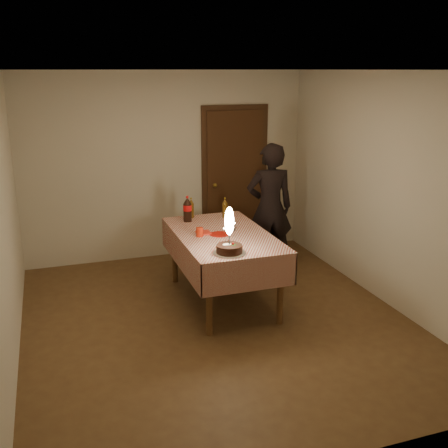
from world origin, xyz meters
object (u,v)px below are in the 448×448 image
Objects in this scene: dining_table at (223,243)px; cola_bottle at (187,209)px; birthday_cake at (229,241)px; clear_cup at (233,226)px; red_plate at (219,234)px; red_cup at (200,232)px; amber_bottle_left at (191,208)px; amber_bottle_right at (225,208)px; photographer at (270,207)px.

cola_bottle reaches higher than dining_table.
birthday_cake is 0.80m from clear_cup.
red_cup is at bearing 177.54° from red_plate.
birthday_cake is at bearing -78.25° from red_cup.
clear_cup reaches higher than dining_table.
amber_bottle_left is 1.00× the size of amber_bottle_right.
clear_cup is (0.16, 0.09, 0.15)m from dining_table.
red_cup is at bearing -98.58° from amber_bottle_left.
birthday_cake is 0.63m from red_plate.
amber_bottle_right is 0.15× the size of photographer.
red_plate is at bearing -82.05° from amber_bottle_left.
photographer is at bearing 1.53° from amber_bottle_left.
red_plate is at bearing -150.07° from dining_table.
birthday_cake is (-0.14, -0.64, 0.23)m from dining_table.
amber_bottle_right is at bearing 73.07° from birthday_cake.
red_plate is 2.20× the size of red_cup.
red_cup is 0.06× the size of photographer.
red_plate is at bearing -139.91° from photographer.
amber_bottle_left is 0.42m from amber_bottle_right.
amber_bottle_left is (0.09, 0.15, -0.03)m from cola_bottle.
cola_bottle is (0.03, 0.62, 0.10)m from red_cup.
amber_bottle_left is at bearing 81.42° from red_cup.
red_cup is (-0.23, 0.01, 0.05)m from red_plate.
dining_table is 3.58× the size of birthday_cake.
photographer reaches higher than amber_bottle_left.
amber_bottle_right is at bearing 51.43° from red_cup.
amber_bottle_left is at bearing 162.15° from amber_bottle_right.
birthday_cake is 0.64m from red_cup.
red_cup is (-0.13, 0.62, -0.07)m from birthday_cake.
amber_bottle_left is at bearing 59.63° from cola_bottle.
photographer is (0.92, 0.79, 0.14)m from dining_table.
dining_table is 0.70m from cola_bottle.
amber_bottle_left is (0.12, 0.78, 0.07)m from red_cup.
birthday_cake is 1.40m from amber_bottle_left.
cola_bottle is 0.18m from amber_bottle_left.
red_plate reaches higher than dining_table.
dining_table is at bearing 77.31° from birthday_cake.
amber_bottle_left is 0.15× the size of photographer.
amber_bottle_right is (0.49, 0.02, -0.03)m from cola_bottle.
photographer is (0.68, 0.16, -0.09)m from amber_bottle_right.
dining_table is at bearing -139.46° from photographer.
birthday_cake is 5.34× the size of clear_cup.
dining_table is 1.01× the size of photographer.
red_cup is at bearing -165.82° from clear_cup.
cola_bottle is 0.49m from amber_bottle_right.
clear_cup is 0.35× the size of amber_bottle_left.
amber_bottle_left is (-0.11, 0.79, 0.11)m from red_plate.
cola_bottle is 1.19m from photographer.
dining_table is at bearing 3.60° from red_cup.
cola_bottle is at bearing 94.68° from birthday_cake.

